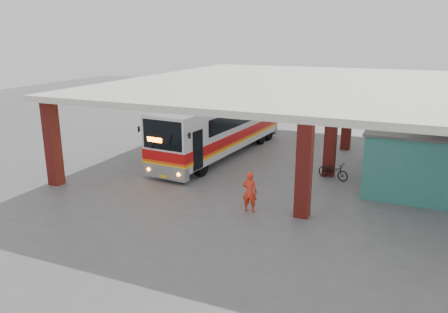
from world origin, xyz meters
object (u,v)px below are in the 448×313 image
red_chair (370,158)px  motorcycle (333,171)px  pedestrian (250,192)px  coach_bus (221,126)px

red_chair → motorcycle: bearing=-102.6°
pedestrian → red_chair: pedestrian is taller
pedestrian → red_chair: bearing=-119.1°
coach_bus → motorcycle: size_ratio=7.32×
red_chair → coach_bus: bearing=-160.4°
motorcycle → red_chair: 3.96m
motorcycle → pedestrian: size_ratio=0.97×
pedestrian → coach_bus: bearing=-64.8°
pedestrian → red_chair: 10.36m
coach_bus → motorcycle: bearing=-11.2°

